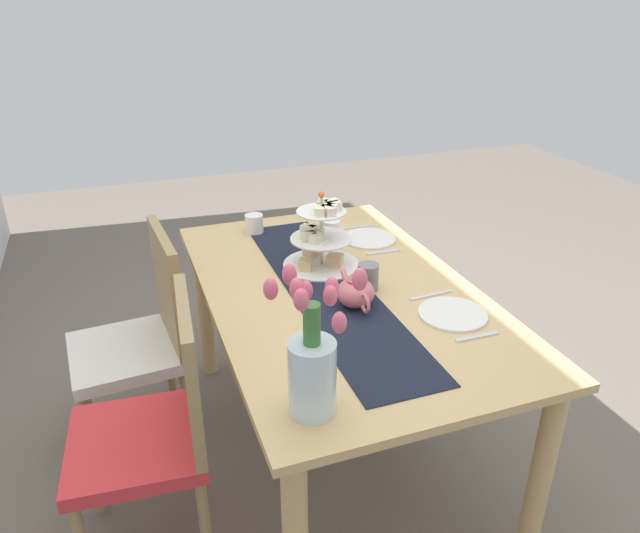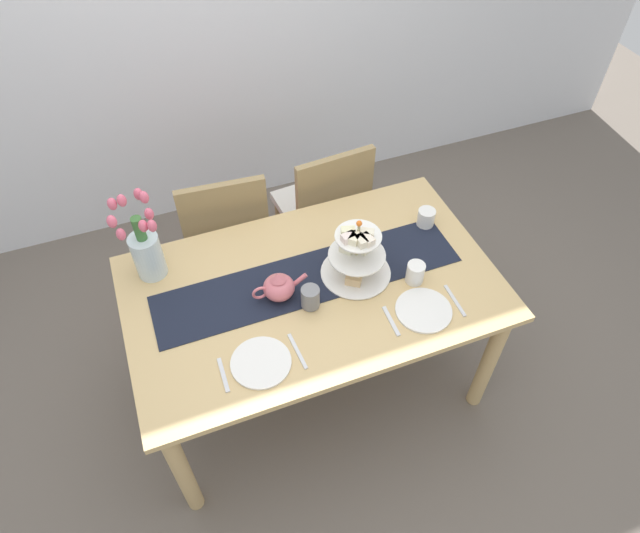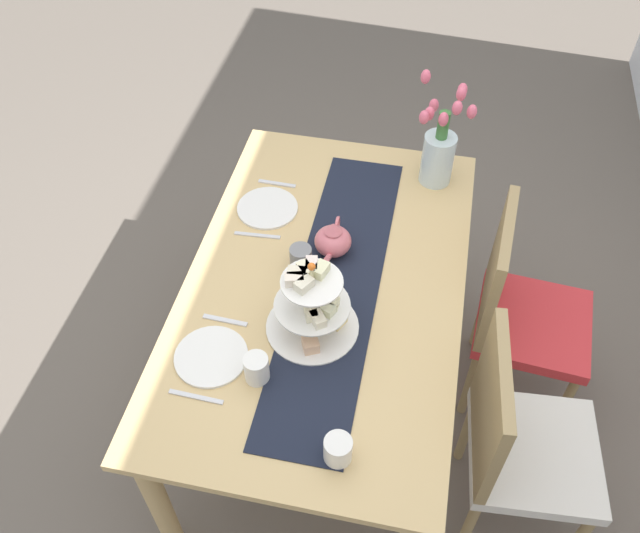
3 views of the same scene
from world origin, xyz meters
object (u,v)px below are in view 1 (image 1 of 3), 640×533
at_px(tiered_cake_stand, 321,239).
at_px(mug_grey, 368,276).
at_px(mug_white_text, 331,231).
at_px(chair_left, 158,422).
at_px(knife_right, 356,227).
at_px(dinner_plate_left, 453,314).
at_px(chair_right, 143,334).
at_px(dining_table, 339,313).
at_px(dinner_plate_right, 369,239).
at_px(teapot, 356,291).
at_px(cream_jug, 254,224).
at_px(tulip_vase, 312,362).
at_px(knife_left, 431,295).
at_px(fork_right, 383,252).
at_px(fork_left, 477,337).

xyz_separation_m(tiered_cake_stand, mug_grey, (-0.24, -0.09, -0.06)).
xyz_separation_m(mug_grey, mug_white_text, (0.46, -0.03, -0.00)).
xyz_separation_m(chair_left, knife_right, (0.74, -0.98, 0.25)).
xyz_separation_m(dinner_plate_left, knife_right, (0.83, 0.00, -0.00)).
distance_m(chair_right, mug_white_text, 0.88).
distance_m(dining_table, knife_right, 0.60).
height_order(dinner_plate_right, knife_right, dinner_plate_right).
distance_m(chair_right, tiered_cake_stand, 0.79).
relative_size(teapot, cream_jug, 2.80).
height_order(chair_right, dinner_plate_left, chair_right).
bearing_deg(tulip_vase, tiered_cake_stand, -21.28).
relative_size(dining_table, knife_left, 9.16).
relative_size(tiered_cake_stand, mug_grey, 3.20).
bearing_deg(chair_right, tiered_cake_stand, -100.59).
bearing_deg(mug_grey, dining_table, 65.05).
xyz_separation_m(chair_left, tulip_vase, (-0.39, -0.38, 0.39)).
bearing_deg(fork_right, cream_jug, 48.91).
distance_m(chair_left, tiered_cake_stand, 0.89).
relative_size(dining_table, dinner_plate_left, 6.77).
bearing_deg(teapot, chair_left, 96.23).
distance_m(tiered_cake_stand, tulip_vase, 0.87).
bearing_deg(knife_left, chair_right, 63.24).
xyz_separation_m(tiered_cake_stand, tulip_vase, (-0.81, 0.32, 0.04)).
bearing_deg(tulip_vase, teapot, -34.32).
relative_size(dining_table, teapot, 6.53).
bearing_deg(dinner_plate_left, fork_left, 180.00).
distance_m(chair_left, knife_left, 1.02).
distance_m(dinner_plate_left, knife_right, 0.83).
bearing_deg(mug_grey, mug_white_text, -3.94).
relative_size(tiered_cake_stand, knife_left, 1.79).
xyz_separation_m(chair_right, dinner_plate_right, (0.04, -0.98, 0.25)).
distance_m(tiered_cake_stand, mug_white_text, 0.26).
bearing_deg(cream_jug, mug_grey, -158.89).
bearing_deg(knife_right, fork_right, 180.00).
xyz_separation_m(teapot, fork_left, (-0.31, -0.28, -0.06)).
xyz_separation_m(teapot, mug_grey, (0.10, -0.09, -0.01)).
bearing_deg(fork_right, knife_right, 0.00).
relative_size(dinner_plate_right, mug_white_text, 2.42).
bearing_deg(dinner_plate_right, tulip_vase, 148.60).
relative_size(chair_left, dinner_plate_right, 3.96).
height_order(tulip_vase, cream_jug, tulip_vase).
bearing_deg(mug_white_text, tiered_cake_stand, 149.66).
height_order(dining_table, mug_white_text, mug_white_text).
bearing_deg(knife_right, tulip_vase, 151.98).
bearing_deg(tiered_cake_stand, knife_right, -41.75).
distance_m(dinner_plate_right, fork_right, 0.15).
xyz_separation_m(teapot, cream_jug, (0.76, 0.16, -0.02)).
height_order(dining_table, tiered_cake_stand, tiered_cake_stand).
height_order(dinner_plate_left, knife_left, dinner_plate_left).
relative_size(chair_right, dinner_plate_left, 3.96).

